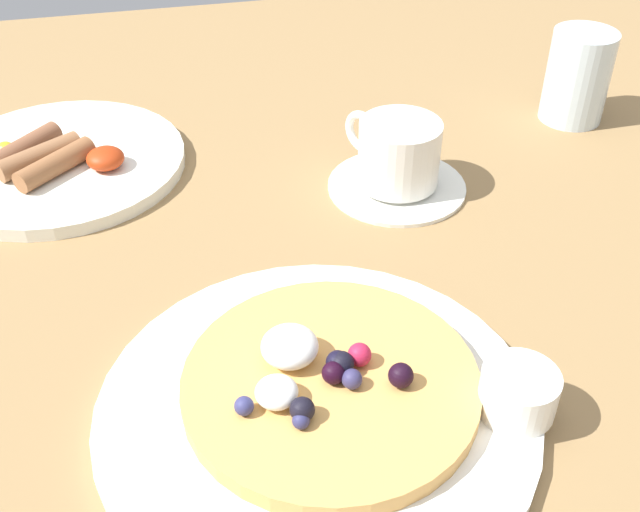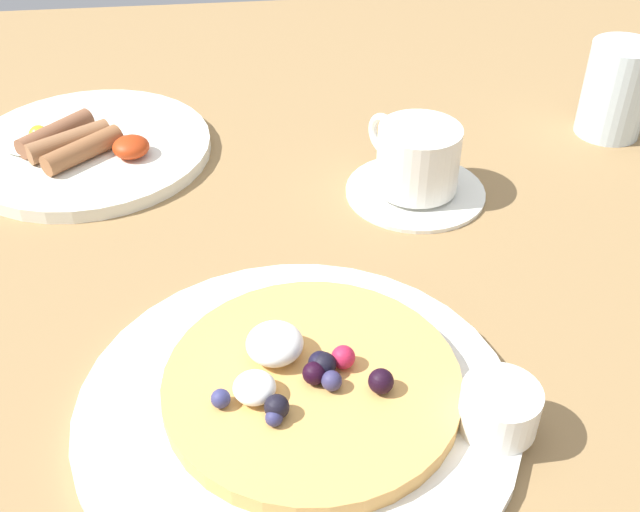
% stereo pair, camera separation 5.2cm
% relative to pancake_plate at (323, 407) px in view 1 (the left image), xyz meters
% --- Properties ---
extents(ground_plane, '(2.09, 1.33, 0.03)m').
position_rel_pancake_plate_xyz_m(ground_plane, '(-0.00, 0.12, -0.02)').
color(ground_plane, olive).
extents(pancake_plate, '(0.30, 0.30, 0.01)m').
position_rel_pancake_plate_xyz_m(pancake_plate, '(0.00, 0.00, 0.00)').
color(pancake_plate, white).
rests_on(pancake_plate, ground_plane).
extents(pancake_with_berries, '(0.20, 0.20, 0.04)m').
position_rel_pancake_plate_xyz_m(pancake_with_berries, '(0.00, 0.01, 0.01)').
color(pancake_with_berries, '#D99D51').
rests_on(pancake_with_berries, pancake_plate).
extents(syrup_ramekin, '(0.05, 0.05, 0.03)m').
position_rel_pancake_plate_xyz_m(syrup_ramekin, '(0.12, -0.03, 0.02)').
color(syrup_ramekin, white).
rests_on(syrup_ramekin, pancake_plate).
extents(breakfast_plate, '(0.24, 0.24, 0.01)m').
position_rel_pancake_plate_xyz_m(breakfast_plate, '(-0.18, 0.36, 0.00)').
color(breakfast_plate, white).
rests_on(breakfast_plate, ground_plane).
extents(fried_breakfast, '(0.15, 0.11, 0.02)m').
position_rel_pancake_plate_xyz_m(fried_breakfast, '(-0.20, 0.35, 0.02)').
color(fried_breakfast, brown).
rests_on(fried_breakfast, breakfast_plate).
extents(coffee_saucer, '(0.13, 0.13, 0.01)m').
position_rel_pancake_plate_xyz_m(coffee_saucer, '(0.13, 0.26, -0.00)').
color(coffee_saucer, white).
rests_on(coffee_saucer, ground_plane).
extents(coffee_cup, '(0.08, 0.10, 0.06)m').
position_rel_pancake_plate_xyz_m(coffee_cup, '(0.13, 0.26, 0.03)').
color(coffee_cup, white).
rests_on(coffee_cup, coffee_saucer).
extents(water_glass, '(0.07, 0.07, 0.10)m').
position_rel_pancake_plate_xyz_m(water_glass, '(0.36, 0.35, 0.04)').
color(water_glass, silver).
rests_on(water_glass, ground_plane).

